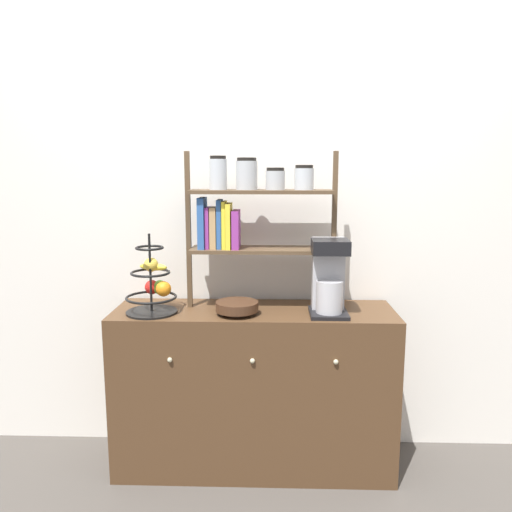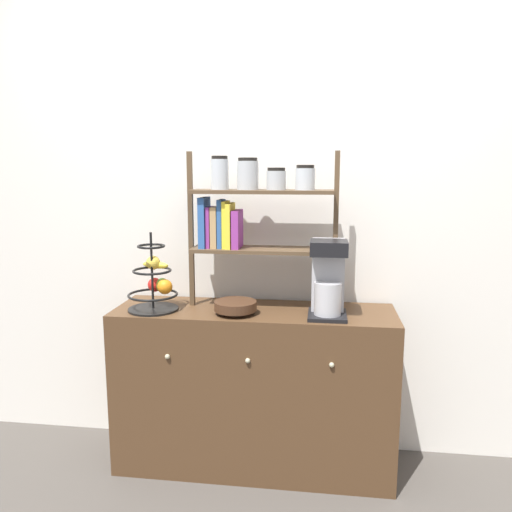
% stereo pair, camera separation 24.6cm
% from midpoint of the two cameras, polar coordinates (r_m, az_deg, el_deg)
% --- Properties ---
extents(ground_plane, '(12.00, 12.00, 0.00)m').
position_cam_midpoint_polar(ground_plane, '(2.69, -3.27, -24.99)').
color(ground_plane, '#47423D').
extents(wall_back, '(7.00, 0.05, 2.60)m').
position_cam_midpoint_polar(wall_back, '(2.69, -2.66, 4.80)').
color(wall_back, silver).
rests_on(wall_back, ground_plane).
extents(sideboard, '(1.41, 0.44, 0.84)m').
position_cam_midpoint_polar(sideboard, '(2.66, -2.95, -14.92)').
color(sideboard, '#4C331E').
rests_on(sideboard, ground_plane).
extents(coffee_maker, '(0.18, 0.21, 0.37)m').
position_cam_midpoint_polar(coffee_maker, '(2.41, 5.46, -2.44)').
color(coffee_maker, black).
rests_on(coffee_maker, sideboard).
extents(fruit_stand, '(0.25, 0.25, 0.39)m').
position_cam_midpoint_polar(fruit_stand, '(2.52, -14.39, -3.40)').
color(fruit_stand, black).
rests_on(fruit_stand, sideboard).
extents(wooden_bowl, '(0.21, 0.21, 0.06)m').
position_cam_midpoint_polar(wooden_bowl, '(2.43, -5.09, -5.85)').
color(wooden_bowl, '#422819').
rests_on(wooden_bowl, sideboard).
extents(shelf_hutch, '(0.75, 0.20, 0.78)m').
position_cam_midpoint_polar(shelf_hutch, '(2.48, -4.06, 5.28)').
color(shelf_hutch, brown).
rests_on(shelf_hutch, sideboard).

